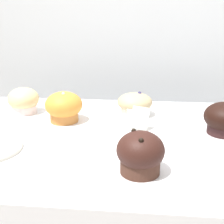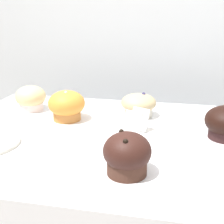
# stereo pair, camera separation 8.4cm
# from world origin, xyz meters

# --- Properties ---
(wall_back) EXTENTS (3.20, 0.10, 1.80)m
(wall_back) POSITION_xyz_m (0.00, 0.60, 0.90)
(wall_back) COLOR silver
(wall_back) RESTS_ON ground
(muffin_back_left) EXTENTS (0.11, 0.11, 0.09)m
(muffin_back_left) POSITION_xyz_m (-0.20, 0.09, 0.97)
(muffin_back_left) COLOR #CB7F3D
(muffin_back_left) RESTS_ON display_counter
(muffin_back_right) EXTENTS (0.11, 0.11, 0.07)m
(muffin_back_right) POSITION_xyz_m (-0.00, 0.16, 0.96)
(muffin_back_right) COLOR silver
(muffin_back_right) RESTS_ON display_counter
(muffin_front_left) EXTENTS (0.09, 0.09, 0.09)m
(muffin_front_left) POSITION_xyz_m (0.02, -0.19, 0.97)
(muffin_front_left) COLOR #45281E
(muffin_front_left) RESTS_ON display_counter
(muffin_front_right) EXTENTS (0.10, 0.10, 0.08)m
(muffin_front_right) POSITION_xyz_m (-0.34, 0.15, 0.97)
(muffin_front_right) COLOR white
(muffin_front_right) RESTS_ON display_counter
(price_card) EXTENTS (0.06, 0.06, 0.06)m
(price_card) POSITION_xyz_m (0.01, 0.04, 0.96)
(price_card) COLOR white
(price_card) RESTS_ON display_counter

